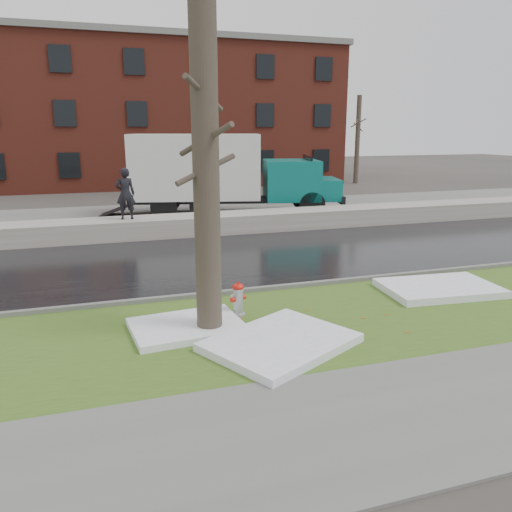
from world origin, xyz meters
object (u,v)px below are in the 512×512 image
object	(u,v)px
tree	(206,173)
worker	(125,194)
fire_hydrant	(238,298)
box_truck	(221,173)

from	to	relation	value
tree	worker	bearing A→B (deg)	95.63
fire_hydrant	tree	size ratio (longest dim) A/B	0.12
fire_hydrant	box_truck	xyz separation A→B (m)	(2.97, 13.43, 1.57)
fire_hydrant	worker	world-z (taller)	worker
box_truck	fire_hydrant	bearing A→B (deg)	-89.01
box_truck	worker	distance (m)	6.38
box_truck	worker	world-z (taller)	box_truck
tree	worker	size ratio (longest dim) A/B	3.31
worker	box_truck	bearing A→B (deg)	-138.53
fire_hydrant	tree	distance (m)	2.96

